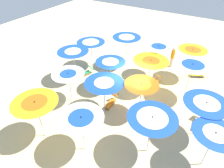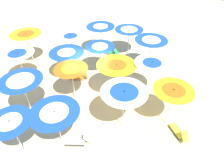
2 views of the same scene
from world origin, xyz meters
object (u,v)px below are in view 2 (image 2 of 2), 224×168
object	(u,v)px
beach_umbrella_0	(26,36)
beach_umbrella_14	(152,65)
beach_umbrella_11	(124,95)
beach_umbrella_13	(151,42)
beach_umbrella_9	(100,48)
beach_umbrella_10	(117,67)
beach_ball	(101,44)
beach_umbrella_2	(21,83)
lounger_2	(78,77)
beach_umbrella_1	(18,56)
beach_umbrella_5	(67,54)
beach_umbrella_6	(71,71)
beach_umbrella_8	(101,28)
beach_umbrella_15	(173,93)
lounger_1	(77,141)
beachgoer_0	(182,93)
lounger_4	(111,53)
beach_umbrella_4	(71,38)
beach_umbrella_3	(11,125)
lounger_0	(108,65)
lounger_3	(129,95)
lounger_5	(178,132)
beach_umbrella_7	(55,115)
beach_umbrella_12	(129,31)

from	to	relation	value
beach_umbrella_0	beach_umbrella_14	bearing A→B (deg)	-108.68
beach_umbrella_11	beach_umbrella_13	distance (m)	5.52
beach_umbrella_9	beach_umbrella_10	xyz separation A→B (m)	(-2.27, -1.27, 0.14)
beach_umbrella_14	beach_ball	world-z (taller)	beach_umbrella_14
beach_umbrella_2	lounger_2	distance (m)	4.34
beach_umbrella_1	beach_umbrella_5	xyz separation A→B (m)	(0.66, -2.90, -0.15)
beach_umbrella_1	beach_umbrella_2	bearing A→B (deg)	-151.05
beach_umbrella_6	beach_ball	xyz separation A→B (m)	(6.80, -0.73, -1.92)
beach_umbrella_8	beach_umbrella_15	xyz separation A→B (m)	(-7.04, -4.49, -0.05)
beach_umbrella_15	beach_umbrella_0	bearing A→B (deg)	61.89
beach_umbrella_10	beach_umbrella_15	xyz separation A→B (m)	(-1.96, -2.88, -0.02)
lounger_1	lounger_2	world-z (taller)	lounger_1
beach_umbrella_10	beachgoer_0	bearing A→B (deg)	-97.30
beach_umbrella_6	beachgoer_0	bearing A→B (deg)	-90.04
beach_umbrella_1	beach_umbrella_6	bearing A→B (deg)	-108.95
beach_umbrella_10	lounger_4	world-z (taller)	beach_umbrella_10
beach_umbrella_15	beach_umbrella_2	bearing A→B (deg)	89.84
beach_umbrella_15	beach_umbrella_4	bearing A→B (deg)	48.69
beach_umbrella_15	beach_ball	size ratio (longest dim) A/B	9.52
beach_umbrella_0	beach_umbrella_3	size ratio (longest dim) A/B	1.09
beach_umbrella_14	beach_umbrella_15	world-z (taller)	beach_umbrella_14
beach_umbrella_0	lounger_0	xyz separation A→B (m)	(-0.17, -5.84, -1.99)
beachgoer_0	lounger_3	bearing A→B (deg)	120.98
beach_umbrella_2	beachgoer_0	bearing A→B (deg)	-80.39
lounger_5	beach_umbrella_7	bearing A→B (deg)	73.97
lounger_4	beachgoer_0	bearing A→B (deg)	156.97
beach_umbrella_15	beach_umbrella_5	bearing A→B (deg)	61.22
beach_umbrella_3	beach_ball	xyz separation A→B (m)	(10.75, -2.29, -1.90)
lounger_2	beach_ball	size ratio (longest dim) A/B	4.91
beach_umbrella_7	lounger_1	size ratio (longest dim) A/B	1.67
beach_umbrella_1	beach_umbrella_6	size ratio (longest dim) A/B	1.02
beach_umbrella_2	beach_umbrella_13	xyz separation A→B (m)	(4.78, -6.80, 0.11)
lounger_5	beach_ball	bearing A→B (deg)	3.55
beach_umbrella_2	beach_umbrella_4	size ratio (longest dim) A/B	1.13
lounger_0	beach_umbrella_6	bearing A→B (deg)	4.32
beach_umbrella_14	beachgoer_0	size ratio (longest dim) A/B	1.44
beach_umbrella_6	lounger_1	distance (m)	3.85
beach_umbrella_7	beach_umbrella_2	bearing A→B (deg)	51.47
lounger_2	lounger_3	size ratio (longest dim) A/B	0.88
beach_umbrella_0	beach_umbrella_12	xyz separation A→B (m)	(2.03, -7.26, -0.25)
beach_umbrella_5	beach_umbrella_14	size ratio (longest dim) A/B	0.91
beach_umbrella_3	lounger_0	size ratio (longest dim) A/B	1.77
lounger_0	beach_umbrella_1	bearing A→B (deg)	-37.49
beach_umbrella_11	lounger_2	distance (m)	5.44
beach_umbrella_10	beach_umbrella_12	xyz separation A→B (m)	(5.17, -0.59, -0.19)
beach_umbrella_12	beachgoer_0	xyz separation A→B (m)	(-5.66, -3.24, -1.05)
beach_umbrella_9	beach_umbrella_15	distance (m)	5.93
beach_umbrella_0	lounger_3	bearing A→B (deg)	-113.71
beach_umbrella_13	beachgoer_0	world-z (taller)	beach_umbrella_13
lounger_3	beachgoer_0	distance (m)	3.11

